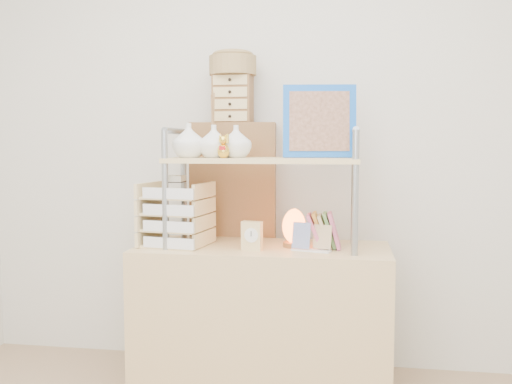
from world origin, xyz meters
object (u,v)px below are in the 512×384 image
at_px(letter_tray, 175,218).
at_px(salt_lamp, 294,227).
at_px(desk, 262,323).
at_px(cabinet, 234,247).

bearing_deg(letter_tray, salt_lamp, 6.02).
bearing_deg(letter_tray, desk, 6.34).
xyz_separation_m(desk, letter_tray, (-0.41, -0.05, 0.51)).
xyz_separation_m(cabinet, letter_tray, (-0.20, -0.42, 0.21)).
xyz_separation_m(desk, cabinet, (-0.21, 0.37, 0.30)).
height_order(cabinet, letter_tray, cabinet).
bearing_deg(salt_lamp, desk, -174.86).
relative_size(letter_tray, salt_lamp, 1.85).
bearing_deg(desk, cabinet, 119.77).
bearing_deg(desk, salt_lamp, 5.14).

